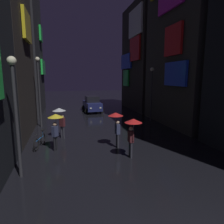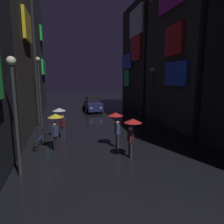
{
  "view_description": "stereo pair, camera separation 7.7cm",
  "coord_description": "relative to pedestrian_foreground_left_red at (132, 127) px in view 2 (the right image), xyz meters",
  "views": [
    {
      "loc": [
        -3.14,
        -2.75,
        4.18
      ],
      "look_at": [
        0.0,
        9.94,
        1.89
      ],
      "focal_mm": 32.0,
      "sensor_mm": 36.0,
      "label": 1
    },
    {
      "loc": [
        -3.07,
        -2.77,
        4.18
      ],
      "look_at": [
        0.0,
        9.94,
        1.89
      ],
      "focal_mm": 32.0,
      "sensor_mm": 36.0,
      "label": 2
    }
  ],
  "objects": [
    {
      "name": "pedestrian_foreground_left_red",
      "position": [
        0.0,
        0.0,
        0.0
      ],
      "size": [
        0.9,
        0.9,
        2.12
      ],
      "color": "#2D2D38",
      "rests_on": "ground"
    },
    {
      "name": "streetlamp_left_near",
      "position": [
        -5.24,
        -0.73,
        1.49
      ],
      "size": [
        0.36,
        0.36,
        4.98
      ],
      "color": "#2D2D33",
      "rests_on": "ground"
    },
    {
      "name": "streetlamp_left_far",
      "position": [
        -5.24,
        8.12,
        1.92
      ],
      "size": [
        0.36,
        0.36,
        5.78
      ],
      "color": "#2D2D33",
      "rests_on": "ground"
    },
    {
      "name": "car_distant",
      "position": [
        0.04,
        14.6,
        -0.74
      ],
      "size": [
        2.39,
        4.21,
        1.92
      ],
      "color": "navy",
      "rests_on": "ground"
    },
    {
      "name": "building_right_mid",
      "position": [
        7.24,
        6.57,
        6.51
      ],
      "size": [
        4.25,
        8.28,
        16.34
      ],
      "color": "#33302D",
      "rests_on": "ground"
    },
    {
      "name": "pedestrian_midstreet_centre_clear",
      "position": [
        -3.61,
        4.49,
        0.0
      ],
      "size": [
        0.9,
        0.9,
        2.12
      ],
      "color": "#2D2D38",
      "rests_on": "ground"
    },
    {
      "name": "pedestrian_far_right_red",
      "position": [
        -0.36,
        1.84,
        0.0
      ],
      "size": [
        0.9,
        0.9,
        2.12
      ],
      "color": "#2D2D38",
      "rests_on": "ground"
    },
    {
      "name": "building_left_far",
      "position": [
        -7.73,
        15.55,
        5.22
      ],
      "size": [
        4.25,
        8.22,
        13.78
      ],
      "color": "#232328",
      "rests_on": "ground"
    },
    {
      "name": "building_right_far",
      "position": [
        7.23,
        15.45,
        4.88
      ],
      "size": [
        4.25,
        8.05,
        13.06
      ],
      "color": "#2D2826",
      "rests_on": "ground"
    },
    {
      "name": "streetlamp_right_far",
      "position": [
        4.76,
        8.08,
        1.54
      ],
      "size": [
        0.36,
        0.36,
        5.07
      ],
      "color": "#2D2D33",
      "rests_on": "ground"
    },
    {
      "name": "bicycle_parked_at_storefront",
      "position": [
        -4.84,
        2.9,
        -1.28
      ],
      "size": [
        0.53,
        1.77,
        0.96
      ],
      "color": "black",
      "rests_on": "ground"
    },
    {
      "name": "pedestrian_foreground_right_yellow",
      "position": [
        -3.85,
        2.22,
        0.0
      ],
      "size": [
        0.9,
        0.9,
        2.12
      ],
      "color": "black",
      "rests_on": "ground"
    }
  ]
}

